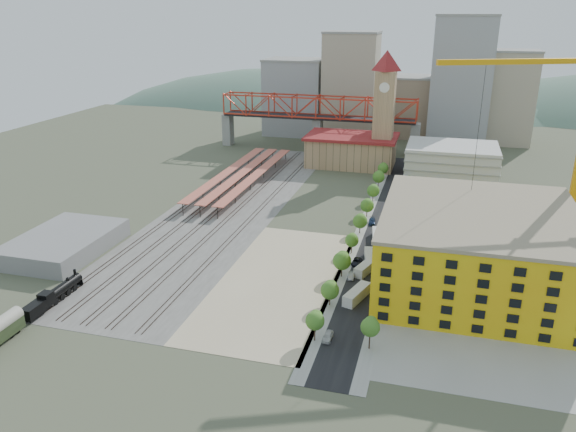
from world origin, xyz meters
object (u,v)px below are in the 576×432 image
(site_trailer_d, at_px, (377,236))
(car_0, at_px, (328,337))
(construction_building, at_px, (477,248))
(site_trailer_a, at_px, (357,294))
(locomotive, at_px, (55,295))
(site_trailer_b, at_px, (366,268))
(clock_tower, at_px, (385,100))
(site_trailer_c, at_px, (369,257))
(tower_crane, at_px, (573,118))

(site_trailer_d, xyz_separation_m, car_0, (-3.00, -55.28, -0.52))
(construction_building, distance_m, site_trailer_a, 31.46)
(construction_building, relative_size, locomotive, 2.51)
(site_trailer_b, bearing_deg, site_trailer_d, 108.17)
(site_trailer_b, bearing_deg, clock_tower, 112.70)
(locomotive, bearing_deg, site_trailer_c, 31.83)
(site_trailer_a, xyz_separation_m, site_trailer_d, (0.00, 37.07, -0.09))
(site_trailer_a, relative_size, site_trailer_b, 1.05)
(site_trailer_d, bearing_deg, site_trailer_a, -98.60)
(construction_building, height_order, site_trailer_c, construction_building)
(construction_building, height_order, site_trailer_d, construction_building)
(site_trailer_a, xyz_separation_m, site_trailer_c, (0.00, 21.51, -0.10))
(construction_building, relative_size, car_0, 11.76)
(site_trailer_d, bearing_deg, site_trailer_c, -98.60)
(car_0, bearing_deg, site_trailer_b, 86.24)
(tower_crane, bearing_deg, site_trailer_c, -156.69)
(clock_tower, xyz_separation_m, site_trailer_b, (8.00, -100.85, -27.43))
(site_trailer_d, bearing_deg, construction_building, -47.92)
(construction_building, bearing_deg, car_0, -130.47)
(clock_tower, xyz_separation_m, site_trailer_a, (8.00, -115.77, -27.36))
(site_trailer_b, height_order, site_trailer_d, site_trailer_b)
(car_0, bearing_deg, site_trailer_a, 82.06)
(site_trailer_a, xyz_separation_m, car_0, (-3.00, -18.22, -0.60))
(site_trailer_b, distance_m, site_trailer_c, 6.59)
(site_trailer_c, bearing_deg, car_0, -104.26)
(site_trailer_d, bearing_deg, tower_crane, -2.77)
(locomotive, height_order, site_trailer_c, locomotive)
(construction_building, distance_m, locomotive, 98.80)
(tower_crane, height_order, site_trailer_b, tower_crane)
(construction_building, bearing_deg, site_trailer_b, -178.12)
(clock_tower, height_order, locomotive, clock_tower)
(site_trailer_d, height_order, car_0, site_trailer_d)
(construction_building, height_order, tower_crane, tower_crane)
(tower_crane, bearing_deg, clock_tower, 126.83)
(site_trailer_b, relative_size, site_trailer_c, 1.03)
(clock_tower, relative_size, site_trailer_a, 5.33)
(locomotive, xyz_separation_m, site_trailer_c, (66.00, 40.97, -0.64))
(site_trailer_a, distance_m, site_trailer_d, 37.07)
(clock_tower, bearing_deg, site_trailer_b, -85.46)
(clock_tower, distance_m, tower_crane, 92.64)
(tower_crane, height_order, site_trailer_a, tower_crane)
(clock_tower, bearing_deg, car_0, -87.86)
(locomotive, distance_m, tower_crane, 133.52)
(construction_building, height_order, locomotive, construction_building)
(locomotive, relative_size, tower_crane, 0.34)
(clock_tower, xyz_separation_m, tower_crane, (55.32, -73.87, 8.12))
(car_0, bearing_deg, site_trailer_d, 88.31)
(tower_crane, relative_size, car_0, 13.87)
(clock_tower, height_order, car_0, clock_tower)
(locomotive, distance_m, site_trailer_b, 74.42)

